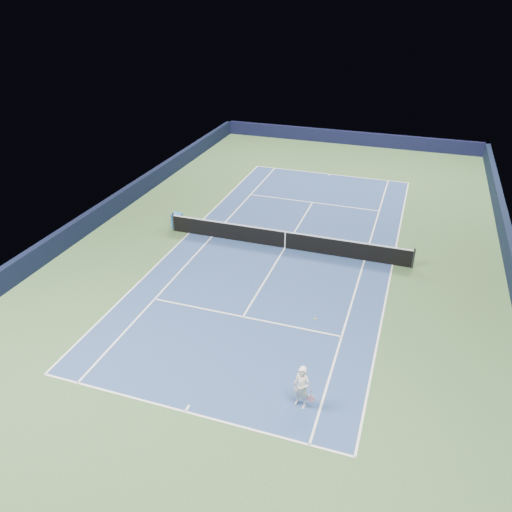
% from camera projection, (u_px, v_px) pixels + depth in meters
% --- Properties ---
extents(ground, '(40.00, 40.00, 0.00)m').
position_uv_depth(ground, '(285.00, 248.00, 25.97)').
color(ground, '#395930').
rests_on(ground, ground).
extents(wall_far, '(22.00, 0.35, 1.10)m').
position_uv_depth(wall_far, '(349.00, 138.00, 42.13)').
color(wall_far, '#111233').
rests_on(wall_far, ground).
extents(wall_left, '(0.35, 40.00, 1.10)m').
position_uv_depth(wall_left, '(104.00, 211.00, 28.73)').
color(wall_left, black).
rests_on(wall_left, ground).
extents(court_surface, '(10.97, 23.77, 0.01)m').
position_uv_depth(court_surface, '(285.00, 248.00, 25.97)').
color(court_surface, navy).
rests_on(court_surface, ground).
extents(baseline_far, '(10.97, 0.08, 0.00)m').
position_uv_depth(baseline_far, '(330.00, 174.00, 35.82)').
color(baseline_far, white).
rests_on(baseline_far, ground).
extents(baseline_near, '(10.97, 0.08, 0.00)m').
position_uv_depth(baseline_near, '(185.00, 412.00, 16.12)').
color(baseline_near, white).
rests_on(baseline_near, ground).
extents(sideline_doubles_right, '(0.08, 23.77, 0.00)m').
position_uv_depth(sideline_doubles_right, '(393.00, 265.00, 24.44)').
color(sideline_doubles_right, white).
rests_on(sideline_doubles_right, ground).
extents(sideline_doubles_left, '(0.08, 23.77, 0.00)m').
position_uv_depth(sideline_doubles_left, '(189.00, 233.00, 27.50)').
color(sideline_doubles_left, white).
rests_on(sideline_doubles_left, ground).
extents(sideline_singles_right, '(0.08, 23.77, 0.00)m').
position_uv_depth(sideline_singles_right, '(364.00, 260.00, 24.82)').
color(sideline_singles_right, white).
rests_on(sideline_singles_right, ground).
extents(sideline_singles_left, '(0.08, 23.77, 0.00)m').
position_uv_depth(sideline_singles_left, '(212.00, 236.00, 27.12)').
color(sideline_singles_left, white).
rests_on(sideline_singles_left, ground).
extents(service_line_far, '(8.23, 0.08, 0.00)m').
position_uv_depth(service_line_far, '(313.00, 202.00, 31.27)').
color(service_line_far, white).
rests_on(service_line_far, ground).
extents(service_line_near, '(8.23, 0.08, 0.00)m').
position_uv_depth(service_line_near, '(243.00, 317.00, 20.67)').
color(service_line_near, white).
rests_on(service_line_near, ground).
extents(center_service_line, '(0.08, 12.80, 0.00)m').
position_uv_depth(center_service_line, '(285.00, 248.00, 25.97)').
color(center_service_line, white).
rests_on(center_service_line, ground).
extents(center_mark_far, '(0.08, 0.30, 0.00)m').
position_uv_depth(center_mark_far, '(329.00, 175.00, 35.69)').
color(center_mark_far, white).
rests_on(center_mark_far, ground).
extents(center_mark_near, '(0.08, 0.30, 0.00)m').
position_uv_depth(center_mark_near, '(187.00, 408.00, 16.25)').
color(center_mark_near, white).
rests_on(center_mark_near, ground).
extents(tennis_net, '(12.90, 0.10, 1.07)m').
position_uv_depth(tennis_net, '(285.00, 239.00, 25.73)').
color(tennis_net, black).
rests_on(tennis_net, ground).
extents(sponsor_cube, '(0.58, 0.49, 0.84)m').
position_uv_depth(sponsor_cube, '(177.00, 221.00, 27.91)').
color(sponsor_cube, blue).
rests_on(sponsor_cube, ground).
extents(tennis_player, '(0.79, 1.30, 2.86)m').
position_uv_depth(tennis_player, '(302.00, 387.00, 15.99)').
color(tennis_player, white).
rests_on(tennis_player, ground).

